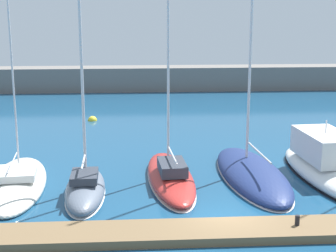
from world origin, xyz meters
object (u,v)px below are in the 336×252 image
object	(u,v)px
sailboat_ivory_nearest	(17,182)
sailboat_slate_second	(85,188)
sailboat_red_third	(171,175)
motorboat_white_fifth	(327,166)
dock_bollard	(297,220)
sailboat_navy_fourth	(252,173)
mooring_buoy_yellow	(92,121)

from	to	relation	value
sailboat_ivory_nearest	sailboat_slate_second	size ratio (longest dim) A/B	1.22
sailboat_red_third	motorboat_white_fifth	xyz separation A→B (m)	(8.85, 0.19, 0.32)
sailboat_slate_second	motorboat_white_fifth	xyz separation A→B (m)	(13.35, 1.89, 0.30)
sailboat_ivory_nearest	sailboat_red_third	bearing A→B (deg)	-94.33
motorboat_white_fifth	dock_bollard	world-z (taller)	motorboat_white_fifth
sailboat_navy_fourth	dock_bollard	bearing A→B (deg)	178.86
sailboat_slate_second	sailboat_navy_fourth	xyz separation A→B (m)	(9.10, 2.02, -0.09)
sailboat_slate_second	sailboat_red_third	xyz separation A→B (m)	(4.50, 1.70, -0.02)
sailboat_navy_fourth	dock_bollard	size ratio (longest dim) A/B	43.46
sailboat_red_third	dock_bollard	bearing A→B (deg)	-148.41
dock_bollard	sailboat_red_third	bearing A→B (deg)	125.17
sailboat_ivory_nearest	sailboat_navy_fourth	world-z (taller)	sailboat_navy_fourth
sailboat_slate_second	sailboat_navy_fourth	size ratio (longest dim) A/B	0.71
sailboat_ivory_nearest	sailboat_red_third	size ratio (longest dim) A/B	1.13
sailboat_slate_second	mooring_buoy_yellow	distance (m)	17.82
sailboat_ivory_nearest	mooring_buoy_yellow	size ratio (longest dim) A/B	21.07
sailboat_ivory_nearest	mooring_buoy_yellow	distance (m)	16.51
sailboat_navy_fourth	motorboat_white_fifth	bearing A→B (deg)	-95.08
mooring_buoy_yellow	sailboat_navy_fourth	bearing A→B (deg)	-57.34
sailboat_slate_second	dock_bollard	size ratio (longest dim) A/B	30.69
sailboat_red_third	dock_bollard	world-z (taller)	sailboat_red_third
sailboat_ivory_nearest	sailboat_red_third	xyz separation A→B (m)	(8.28, 0.19, 0.15)
sailboat_slate_second	sailboat_navy_fourth	world-z (taller)	sailboat_navy_fourth
sailboat_ivory_nearest	sailboat_slate_second	xyz separation A→B (m)	(3.78, -1.51, 0.16)
sailboat_ivory_nearest	sailboat_navy_fourth	xyz separation A→B (m)	(12.88, 0.51, 0.07)
motorboat_white_fifth	mooring_buoy_yellow	xyz separation A→B (m)	(-14.36, 15.90, -0.69)
sailboat_ivory_nearest	sailboat_slate_second	distance (m)	4.08
sailboat_red_third	sailboat_navy_fourth	world-z (taller)	sailboat_navy_fourth
sailboat_red_third	motorboat_white_fifth	bearing A→B (deg)	-92.35
sailboat_navy_fourth	dock_bollard	distance (m)	7.26
sailboat_red_third	sailboat_navy_fourth	xyz separation A→B (m)	(4.60, 0.32, -0.08)
sailboat_navy_fourth	dock_bollard	xyz separation A→B (m)	(0.28, -7.25, 0.30)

